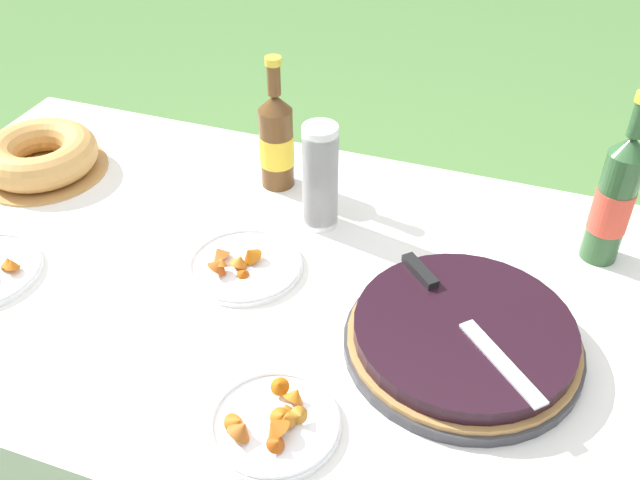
# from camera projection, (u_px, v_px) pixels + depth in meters

# --- Properties ---
(garden_table) EXTENTS (1.86, 0.96, 0.68)m
(garden_table) POSITION_uv_depth(u_px,v_px,m) (310.00, 310.00, 1.36)
(garden_table) COLOR brown
(garden_table) RESTS_ON ground_plane
(tablecloth) EXTENTS (1.87, 0.97, 0.10)m
(tablecloth) POSITION_uv_depth(u_px,v_px,m) (309.00, 292.00, 1.33)
(tablecloth) COLOR white
(tablecloth) RESTS_ON garden_table
(berry_tart) EXTENTS (0.40, 0.40, 0.06)m
(berry_tart) POSITION_uv_depth(u_px,v_px,m) (463.00, 337.00, 1.18)
(berry_tart) COLOR #38383D
(berry_tart) RESTS_ON tablecloth
(serving_knife) EXTENTS (0.28, 0.28, 0.01)m
(serving_knife) POSITION_uv_depth(u_px,v_px,m) (456.00, 311.00, 1.18)
(serving_knife) COLOR silver
(serving_knife) RESTS_ON berry_tart
(bundt_cake) EXTENTS (0.29, 0.29, 0.08)m
(bundt_cake) POSITION_uv_depth(u_px,v_px,m) (40.00, 155.00, 1.61)
(bundt_cake) COLOR #B78447
(bundt_cake) RESTS_ON tablecloth
(cup_stack) EXTENTS (0.07, 0.07, 0.23)m
(cup_stack) POSITION_uv_depth(u_px,v_px,m) (320.00, 177.00, 1.41)
(cup_stack) COLOR white
(cup_stack) RESTS_ON tablecloth
(cider_bottle_green) EXTENTS (0.07, 0.07, 0.35)m
(cider_bottle_green) POSITION_uv_depth(u_px,v_px,m) (614.00, 199.00, 1.31)
(cider_bottle_green) COLOR #2D562D
(cider_bottle_green) RESTS_ON tablecloth
(cider_bottle_amber) EXTENTS (0.08, 0.08, 0.30)m
(cider_bottle_amber) POSITION_uv_depth(u_px,v_px,m) (276.00, 140.00, 1.53)
(cider_bottle_amber) COLOR brown
(cider_bottle_amber) RESTS_ON tablecloth
(snack_plate_near) EXTENTS (0.20, 0.20, 0.06)m
(snack_plate_near) POSITION_uv_depth(u_px,v_px,m) (273.00, 422.00, 1.07)
(snack_plate_near) COLOR white
(snack_plate_near) RESTS_ON tablecloth
(snack_plate_right) EXTENTS (0.22, 0.22, 0.06)m
(snack_plate_right) POSITION_uv_depth(u_px,v_px,m) (243.00, 264.00, 1.36)
(snack_plate_right) COLOR white
(snack_plate_right) RESTS_ON tablecloth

